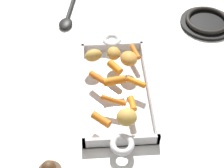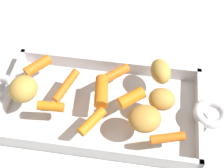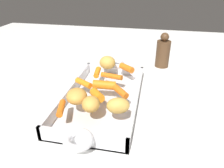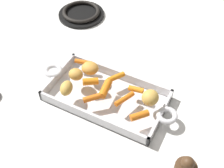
% 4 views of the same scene
% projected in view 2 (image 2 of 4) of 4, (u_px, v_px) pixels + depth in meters
% --- Properties ---
extents(ground_plane, '(1.78, 1.78, 0.00)m').
position_uv_depth(ground_plane, '(102.00, 110.00, 0.60)').
color(ground_plane, white).
extents(roasting_dish, '(0.46, 0.20, 0.04)m').
position_uv_depth(roasting_dish, '(102.00, 106.00, 0.59)').
color(roasting_dish, silver).
rests_on(roasting_dish, ground_plane).
extents(baby_carrot_northwest, '(0.05, 0.05, 0.03)m').
position_uv_depth(baby_carrot_northwest, '(131.00, 98.00, 0.56)').
color(baby_carrot_northwest, orange).
rests_on(baby_carrot_northwest, roasting_dish).
extents(baby_carrot_short, '(0.06, 0.06, 0.02)m').
position_uv_depth(baby_carrot_short, '(113.00, 75.00, 0.59)').
color(baby_carrot_short, orange).
rests_on(baby_carrot_short, roasting_dish).
extents(baby_carrot_center_right, '(0.04, 0.06, 0.02)m').
position_uv_depth(baby_carrot_center_right, '(92.00, 121.00, 0.53)').
color(baby_carrot_center_right, orange).
rests_on(baby_carrot_center_right, roasting_dish).
extents(baby_carrot_southeast, '(0.03, 0.07, 0.03)m').
position_uv_depth(baby_carrot_southeast, '(103.00, 92.00, 0.56)').
color(baby_carrot_southeast, orange).
rests_on(baby_carrot_southeast, roasting_dish).
extents(baby_carrot_long, '(0.04, 0.07, 0.02)m').
position_uv_depth(baby_carrot_long, '(66.00, 86.00, 0.58)').
color(baby_carrot_long, orange).
rests_on(baby_carrot_long, roasting_dish).
extents(baby_carrot_center_left, '(0.05, 0.05, 0.02)m').
position_uv_depth(baby_carrot_center_left, '(38.00, 66.00, 0.60)').
color(baby_carrot_center_left, orange).
rests_on(baby_carrot_center_left, roasting_dish).
extents(baby_carrot_southwest, '(0.05, 0.02, 0.02)m').
position_uv_depth(baby_carrot_southwest, '(51.00, 106.00, 0.55)').
color(baby_carrot_southwest, orange).
rests_on(baby_carrot_southwest, roasting_dish).
extents(baby_carrot_northeast, '(0.06, 0.03, 0.02)m').
position_uv_depth(baby_carrot_northeast, '(168.00, 138.00, 0.51)').
color(baby_carrot_northeast, orange).
rests_on(baby_carrot_northeast, roasting_dish).
extents(potato_corner, '(0.05, 0.06, 0.04)m').
position_uv_depth(potato_corner, '(161.00, 71.00, 0.58)').
color(potato_corner, gold).
rests_on(potato_corner, roasting_dish).
extents(potato_halved, '(0.06, 0.06, 0.04)m').
position_uv_depth(potato_halved, '(23.00, 89.00, 0.55)').
color(potato_halved, gold).
rests_on(potato_halved, roasting_dish).
extents(potato_golden_small, '(0.07, 0.06, 0.04)m').
position_uv_depth(potato_golden_small, '(145.00, 119.00, 0.52)').
color(potato_golden_small, gold).
rests_on(potato_golden_small, roasting_dish).
extents(potato_golden_large, '(0.05, 0.04, 0.04)m').
position_uv_depth(potato_golden_large, '(162.00, 100.00, 0.54)').
color(potato_golden_large, gold).
rests_on(potato_golden_large, roasting_dish).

